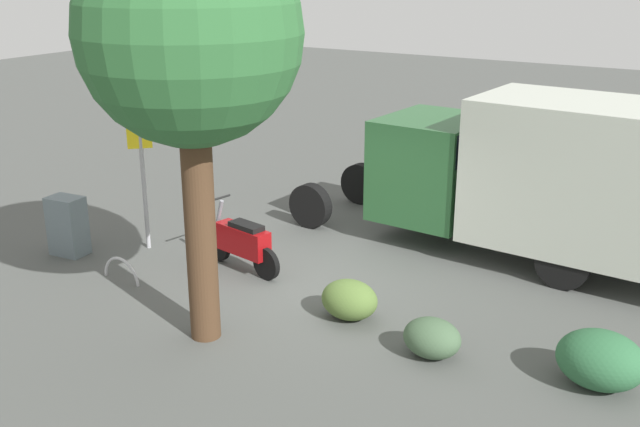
{
  "coord_description": "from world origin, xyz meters",
  "views": [
    {
      "loc": [
        -6.08,
        9.6,
        5.15
      ],
      "look_at": [
        0.16,
        -0.64,
        1.04
      ],
      "focal_mm": 41.69,
      "sensor_mm": 36.0,
      "label": 1
    }
  ],
  "objects_px": {
    "stop_sign": "(140,138)",
    "utility_cabinet": "(68,226)",
    "street_tree": "(190,38)",
    "motorcycle": "(242,242)",
    "box_truck_near": "(558,175)",
    "bike_rack_hoop": "(122,280)"
  },
  "relations": [
    {
      "from": "stop_sign",
      "to": "utility_cabinet",
      "type": "height_order",
      "value": "stop_sign"
    },
    {
      "from": "box_truck_near",
      "to": "motorcycle",
      "type": "height_order",
      "value": "box_truck_near"
    },
    {
      "from": "motorcycle",
      "to": "bike_rack_hoop",
      "type": "height_order",
      "value": "motorcycle"
    },
    {
      "from": "motorcycle",
      "to": "stop_sign",
      "type": "bearing_deg",
      "value": 13.28
    },
    {
      "from": "box_truck_near",
      "to": "motorcycle",
      "type": "bearing_deg",
      "value": 38.89
    },
    {
      "from": "motorcycle",
      "to": "stop_sign",
      "type": "height_order",
      "value": "stop_sign"
    },
    {
      "from": "box_truck_near",
      "to": "street_tree",
      "type": "bearing_deg",
      "value": 60.75
    },
    {
      "from": "street_tree",
      "to": "motorcycle",
      "type": "bearing_deg",
      "value": -65.86
    },
    {
      "from": "stop_sign",
      "to": "street_tree",
      "type": "xyz_separation_m",
      "value": [
        -3.16,
        2.12,
        2.1
      ]
    },
    {
      "from": "motorcycle",
      "to": "utility_cabinet",
      "type": "height_order",
      "value": "motorcycle"
    },
    {
      "from": "street_tree",
      "to": "bike_rack_hoop",
      "type": "xyz_separation_m",
      "value": [
        2.47,
        -0.77,
        -4.21
      ]
    },
    {
      "from": "motorcycle",
      "to": "street_tree",
      "type": "xyz_separation_m",
      "value": [
        -0.99,
        2.2,
        3.69
      ]
    },
    {
      "from": "utility_cabinet",
      "to": "bike_rack_hoop",
      "type": "relative_size",
      "value": 1.29
    },
    {
      "from": "street_tree",
      "to": "utility_cabinet",
      "type": "bearing_deg",
      "value": -15.44
    },
    {
      "from": "stop_sign",
      "to": "utility_cabinet",
      "type": "relative_size",
      "value": 2.9
    },
    {
      "from": "stop_sign",
      "to": "bike_rack_hoop",
      "type": "distance_m",
      "value": 2.6
    },
    {
      "from": "motorcycle",
      "to": "bike_rack_hoop",
      "type": "distance_m",
      "value": 2.13
    },
    {
      "from": "box_truck_near",
      "to": "street_tree",
      "type": "height_order",
      "value": "street_tree"
    },
    {
      "from": "street_tree",
      "to": "bike_rack_hoop",
      "type": "relative_size",
      "value": 6.74
    },
    {
      "from": "box_truck_near",
      "to": "utility_cabinet",
      "type": "bearing_deg",
      "value": 32.54
    },
    {
      "from": "box_truck_near",
      "to": "utility_cabinet",
      "type": "relative_size",
      "value": 7.7
    },
    {
      "from": "motorcycle",
      "to": "utility_cabinet",
      "type": "bearing_deg",
      "value": 29.43
    }
  ]
}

